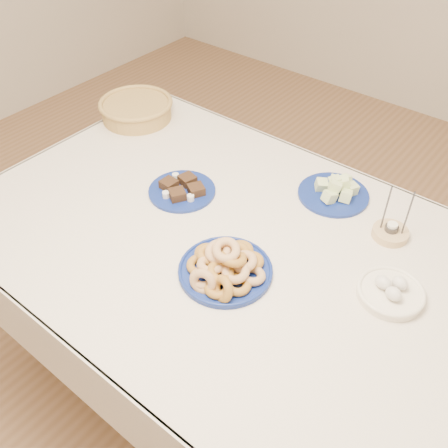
{
  "coord_description": "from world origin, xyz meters",
  "views": [
    {
      "loc": [
        0.65,
        -0.87,
        1.79
      ],
      "look_at": [
        0.0,
        -0.05,
        0.85
      ],
      "focal_mm": 40.0,
      "sensor_mm": 36.0,
      "label": 1
    }
  ],
  "objects_px": {
    "donut_platter": "(225,267)",
    "wicker_basket": "(136,109)",
    "egg_bowl": "(391,292)",
    "brownie_plate": "(182,190)",
    "candle_holder": "(390,232)",
    "melon_plate": "(336,191)",
    "dining_table": "(234,264)"
  },
  "relations": [
    {
      "from": "egg_bowl",
      "to": "wicker_basket",
      "type": "bearing_deg",
      "value": 168.97
    },
    {
      "from": "dining_table",
      "to": "candle_holder",
      "type": "xyz_separation_m",
      "value": [
        0.36,
        0.31,
        0.12
      ]
    },
    {
      "from": "dining_table",
      "to": "melon_plate",
      "type": "relative_size",
      "value": 6.02
    },
    {
      "from": "dining_table",
      "to": "candle_holder",
      "type": "distance_m",
      "value": 0.49
    },
    {
      "from": "candle_holder",
      "to": "egg_bowl",
      "type": "height_order",
      "value": "candle_holder"
    },
    {
      "from": "brownie_plate",
      "to": "candle_holder",
      "type": "xyz_separation_m",
      "value": [
        0.63,
        0.23,
        0.0
      ]
    },
    {
      "from": "candle_holder",
      "to": "egg_bowl",
      "type": "bearing_deg",
      "value": -65.34
    },
    {
      "from": "candle_holder",
      "to": "melon_plate",
      "type": "bearing_deg",
      "value": 163.05
    },
    {
      "from": "wicker_basket",
      "to": "melon_plate",
      "type": "bearing_deg",
      "value": 3.48
    },
    {
      "from": "egg_bowl",
      "to": "brownie_plate",
      "type": "bearing_deg",
      "value": -178.95
    },
    {
      "from": "wicker_basket",
      "to": "egg_bowl",
      "type": "bearing_deg",
      "value": -11.03
    },
    {
      "from": "wicker_basket",
      "to": "egg_bowl",
      "type": "height_order",
      "value": "wicker_basket"
    },
    {
      "from": "melon_plate",
      "to": "egg_bowl",
      "type": "bearing_deg",
      "value": -41.48
    },
    {
      "from": "dining_table",
      "to": "melon_plate",
      "type": "height_order",
      "value": "melon_plate"
    },
    {
      "from": "brownie_plate",
      "to": "wicker_basket",
      "type": "relative_size",
      "value": 0.79
    },
    {
      "from": "dining_table",
      "to": "melon_plate",
      "type": "xyz_separation_m",
      "value": [
        0.13,
        0.38,
        0.13
      ]
    },
    {
      "from": "wicker_basket",
      "to": "dining_table",
      "type": "bearing_deg",
      "value": -23.23
    },
    {
      "from": "melon_plate",
      "to": "wicker_basket",
      "type": "distance_m",
      "value": 0.88
    },
    {
      "from": "donut_platter",
      "to": "egg_bowl",
      "type": "relative_size",
      "value": 1.33
    },
    {
      "from": "wicker_basket",
      "to": "candle_holder",
      "type": "bearing_deg",
      "value": -0.79
    },
    {
      "from": "dining_table",
      "to": "candle_holder",
      "type": "relative_size",
      "value": 9.46
    },
    {
      "from": "egg_bowl",
      "to": "melon_plate",
      "type": "bearing_deg",
      "value": 138.52
    },
    {
      "from": "wicker_basket",
      "to": "candle_holder",
      "type": "distance_m",
      "value": 1.11
    },
    {
      "from": "donut_platter",
      "to": "wicker_basket",
      "type": "distance_m",
      "value": 0.93
    },
    {
      "from": "donut_platter",
      "to": "egg_bowl",
      "type": "distance_m",
      "value": 0.45
    },
    {
      "from": "dining_table",
      "to": "egg_bowl",
      "type": "height_order",
      "value": "egg_bowl"
    },
    {
      "from": "donut_platter",
      "to": "brownie_plate",
      "type": "distance_m",
      "value": 0.4
    },
    {
      "from": "melon_plate",
      "to": "candle_holder",
      "type": "distance_m",
      "value": 0.24
    },
    {
      "from": "brownie_plate",
      "to": "egg_bowl",
      "type": "bearing_deg",
      "value": 1.05
    },
    {
      "from": "melon_plate",
      "to": "wicker_basket",
      "type": "xyz_separation_m",
      "value": [
        -0.88,
        -0.05,
        0.02
      ]
    },
    {
      "from": "dining_table",
      "to": "egg_bowl",
      "type": "distance_m",
      "value": 0.48
    },
    {
      "from": "dining_table",
      "to": "donut_platter",
      "type": "relative_size",
      "value": 5.88
    }
  ]
}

